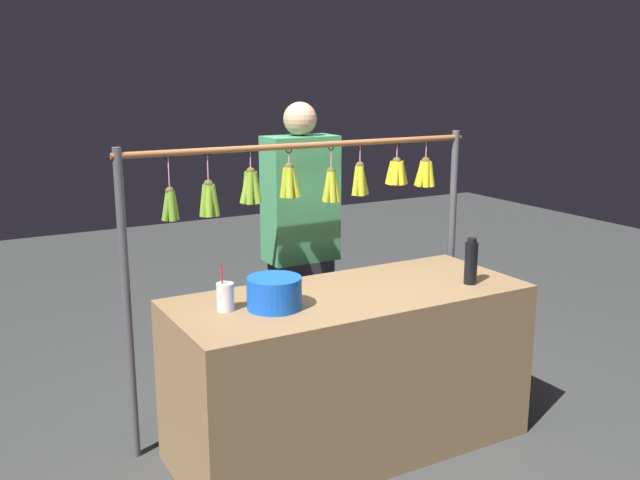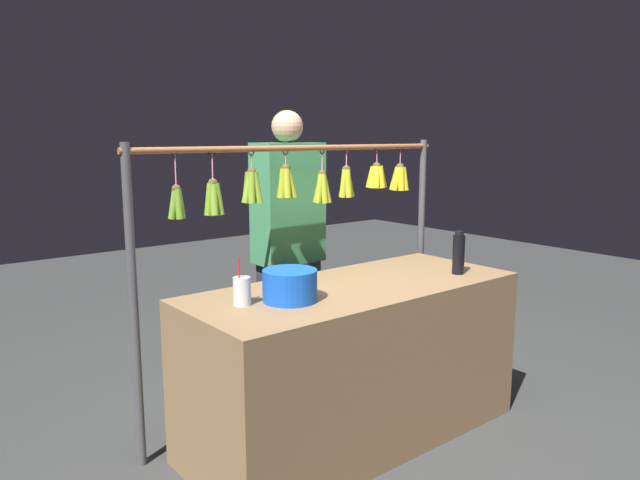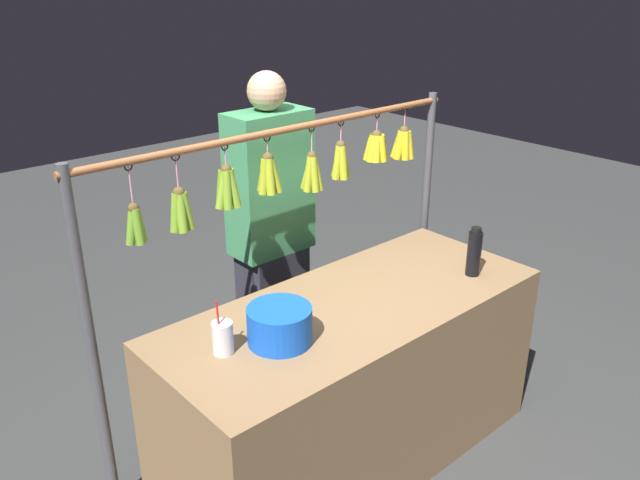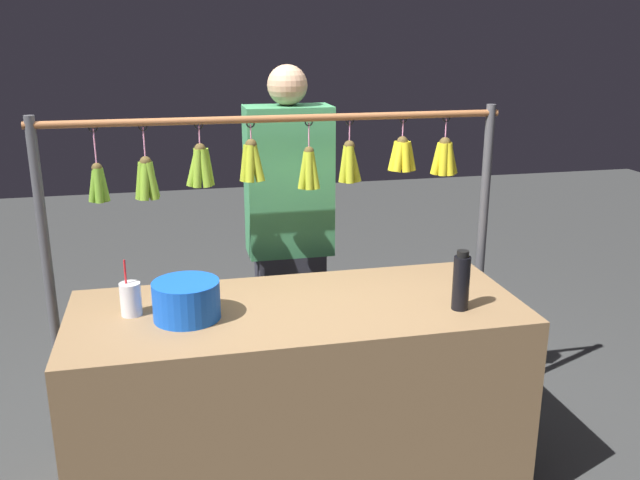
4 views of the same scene
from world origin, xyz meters
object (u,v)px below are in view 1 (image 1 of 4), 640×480
at_px(vendor_person, 301,254).
at_px(blue_bucket, 274,293).
at_px(drink_cup, 225,297).
at_px(water_bottle, 471,262).

bearing_deg(vendor_person, blue_bucket, 54.35).
xyz_separation_m(drink_cup, vendor_person, (-0.74, -0.66, -0.04)).
height_order(blue_bucket, vendor_person, vendor_person).
distance_m(water_bottle, vendor_person, 1.04).
height_order(water_bottle, vendor_person, vendor_person).
bearing_deg(blue_bucket, drink_cup, -21.48).
relative_size(water_bottle, vendor_person, 0.14).
bearing_deg(water_bottle, blue_bucket, -7.63).
xyz_separation_m(water_bottle, vendor_person, (0.53, -0.89, -0.09)).
relative_size(blue_bucket, vendor_person, 0.15).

